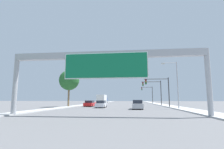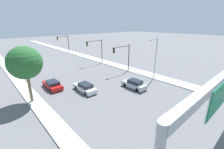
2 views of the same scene
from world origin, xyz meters
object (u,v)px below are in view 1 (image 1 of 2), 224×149
(traffic_light_near_intersection, at_px, (160,87))
(traffic_light_far_intersection, at_px, (149,92))
(car_far_left, at_px, (137,105))
(truck_box_primary, at_px, (102,100))
(car_mid_left, at_px, (90,104))
(car_near_center, at_px, (101,104))
(palm_tree_background, at_px, (69,80))
(street_lamp_right, at_px, (175,81))
(sign_gantry, at_px, (106,64))
(traffic_light_mid_block, at_px, (155,89))

(traffic_light_near_intersection, height_order, traffic_light_far_intersection, traffic_light_far_intersection)
(car_far_left, bearing_deg, truck_box_primary, 112.20)
(car_mid_left, bearing_deg, car_near_center, -53.86)
(car_far_left, xyz_separation_m, car_near_center, (-7.00, 4.61, -0.05))
(car_near_center, relative_size, car_mid_left, 1.00)
(car_near_center, relative_size, traffic_light_far_intersection, 0.74)
(traffic_light_far_intersection, height_order, palm_tree_background, palm_tree_background)
(car_far_left, height_order, street_lamp_right, street_lamp_right)
(car_far_left, bearing_deg, sign_gantry, -105.44)
(sign_gantry, xyz_separation_m, traffic_light_near_intersection, (8.59, 20.10, -1.06))
(traffic_light_near_intersection, height_order, street_lamp_right, street_lamp_right)
(car_near_center, xyz_separation_m, traffic_light_mid_block, (12.13, 12.82, 3.81))
(traffic_light_near_intersection, distance_m, traffic_light_mid_block, 10.00)
(car_near_center, distance_m, street_lamp_right, 14.71)
(car_far_left, height_order, truck_box_primary, truck_box_primary)
(truck_box_primary, distance_m, palm_tree_background, 19.98)
(sign_gantry, xyz_separation_m, truck_box_primary, (-7.00, 38.40, -3.76))
(traffic_light_near_intersection, relative_size, palm_tree_background, 0.78)
(sign_gantry, height_order, car_far_left, sign_gantry)
(traffic_light_near_intersection, xyz_separation_m, traffic_light_mid_block, (0.05, 10.00, 0.24))
(car_far_left, xyz_separation_m, traffic_light_far_intersection, (5.41, 37.43, 3.61))
(truck_box_primary, height_order, traffic_light_near_intersection, traffic_light_near_intersection)
(car_far_left, distance_m, traffic_light_mid_block, 18.55)
(car_far_left, xyz_separation_m, traffic_light_near_intersection, (5.09, 7.43, 3.52))
(car_near_center, distance_m, truck_box_primary, 21.42)
(car_far_left, bearing_deg, traffic_light_mid_block, 73.59)
(traffic_light_far_intersection, xyz_separation_m, street_lamp_right, (1.09, -36.92, 0.48))
(palm_tree_background, distance_m, street_lamp_right, 21.96)
(sign_gantry, bearing_deg, traffic_light_far_intersection, 79.92)
(truck_box_primary, relative_size, traffic_light_near_intersection, 1.20)
(sign_gantry, xyz_separation_m, palm_tree_background, (-11.06, 19.30, 0.47))
(traffic_light_near_intersection, distance_m, street_lamp_right, 7.08)
(traffic_light_mid_block, bearing_deg, car_mid_left, -152.83)
(traffic_light_mid_block, relative_size, traffic_light_far_intersection, 1.02)
(traffic_light_near_intersection, bearing_deg, car_near_center, -166.88)
(car_mid_left, relative_size, truck_box_primary, 0.64)
(car_mid_left, distance_m, traffic_light_mid_block, 17.98)
(car_near_center, distance_m, palm_tree_background, 9.34)
(car_mid_left, height_order, traffic_light_near_intersection, traffic_light_near_intersection)
(truck_box_primary, bearing_deg, sign_gantry, -79.67)
(car_mid_left, bearing_deg, truck_box_primary, 90.00)
(car_near_center, bearing_deg, traffic_light_mid_block, 46.57)
(car_mid_left, distance_m, traffic_light_near_intersection, 16.11)
(traffic_light_far_intersection, bearing_deg, palm_tree_background, -122.96)
(sign_gantry, relative_size, car_near_center, 4.30)
(palm_tree_background, bearing_deg, traffic_light_far_intersection, 57.04)
(traffic_light_near_intersection, bearing_deg, traffic_light_mid_block, 89.73)
(street_lamp_right, bearing_deg, traffic_light_near_intersection, 101.58)
(car_mid_left, distance_m, palm_tree_background, 7.10)
(traffic_light_mid_block, bearing_deg, street_lamp_right, -85.37)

